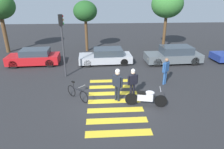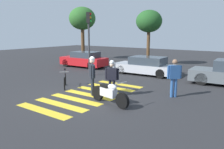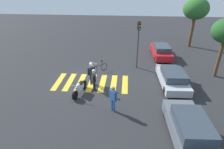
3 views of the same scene
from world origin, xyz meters
TOP-DOWN VIEW (x-y plane):
  - ground_plane at (0.00, 0.00)m, footprint 60.00×60.00m
  - police_motorcycle at (1.62, -0.56)m, footprint 2.16×0.74m
  - leaning_bicycle at (-2.03, 0.36)m, footprint 1.26×1.28m
  - officer_on_foot at (0.18, 0.07)m, footprint 0.54×0.50m
  - officer_by_motorcycle at (1.06, 0.42)m, footprint 0.61×0.36m
  - pedestrian_bystander at (3.44, 2.01)m, footprint 0.52×0.52m
  - crosswalk_stripes at (0.00, -0.00)m, footprint 2.87×5.85m
  - car_red_convertible at (-6.13, 6.37)m, footprint 4.17×1.85m
  - car_silver_sedan at (-0.22, 6.37)m, footprint 4.42×2.01m
  - car_grey_coupe at (5.48, 6.10)m, footprint 4.69×2.00m
  - traffic_light_pole at (-3.18, 3.71)m, footprint 0.36×0.32m
  - street_tree_mid at (-2.03, 10.35)m, footprint 2.27×2.27m
  - street_tree_far at (5.91, 10.35)m, footprint 3.06×3.06m

SIDE VIEW (x-z plane):
  - ground_plane at x=0.00m, z-range 0.00..0.00m
  - crosswalk_stripes at x=0.00m, z-range 0.00..0.01m
  - leaning_bicycle at x=-2.03m, z-range -0.12..0.88m
  - police_motorcycle at x=1.62m, z-range -0.06..0.98m
  - car_silver_sedan at x=-0.22m, z-range -0.03..1.25m
  - car_red_convertible at x=-6.13m, z-range -0.02..1.30m
  - car_grey_coupe at x=5.48m, z-range -0.03..1.41m
  - officer_by_motorcycle at x=1.06m, z-range 0.12..1.84m
  - pedestrian_bystander at x=3.44m, z-range 0.14..1.91m
  - officer_on_foot at x=0.18m, z-range 0.16..2.03m
  - traffic_light_pole at x=-3.18m, z-range 0.73..5.00m
  - street_tree_mid at x=-2.03m, z-range 1.42..6.29m
  - street_tree_far at x=5.91m, z-range 1.58..7.40m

